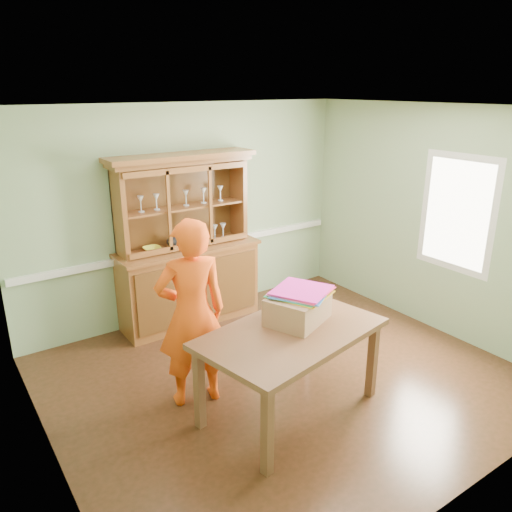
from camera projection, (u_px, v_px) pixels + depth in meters
floor at (283, 377)px, 5.20m from camera, size 4.50×4.50×0.00m
ceiling at (288, 108)px, 4.32m from camera, size 4.50×4.50×0.00m
wall_back at (189, 213)px, 6.32m from camera, size 4.50×0.00×4.50m
wall_left at (36, 312)px, 3.56m from camera, size 0.00×4.00×4.00m
wall_right at (434, 220)px, 5.97m from camera, size 0.00×4.00×4.00m
wall_front at (476, 337)px, 3.20m from camera, size 4.50×0.00×4.50m
chair_rail at (191, 247)px, 6.45m from camera, size 4.41×0.05×0.08m
framed_map at (26, 273)px, 3.74m from camera, size 0.03×0.60×0.46m
window_panel at (457, 214)px, 5.67m from camera, size 0.03×0.96×1.36m
china_hutch at (188, 265)px, 6.24m from camera, size 1.81×0.60×2.13m
dining_table at (291, 340)px, 4.45m from camera, size 1.81×1.28×0.82m
cardboard_box at (298, 308)px, 4.56m from camera, size 0.67×0.61×0.25m
kite_stack at (299, 292)px, 4.53m from camera, size 0.63×0.63×0.05m
person at (192, 314)px, 4.56m from camera, size 0.74×0.57×1.81m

